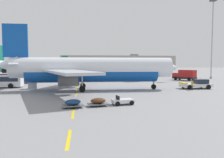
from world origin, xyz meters
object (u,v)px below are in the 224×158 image
(catering_truck, at_px, (25,77))
(uld_cargo_container, at_px, (32,85))
(airliner_foreground, at_px, (90,69))
(pushback_tug, at_px, (197,84))
(airliner_far_center, at_px, (46,67))
(fuel_service_truck, at_px, (132,75))
(ground_power_truck, at_px, (185,75))
(baggage_train, at_px, (99,102))
(ground_crew_worker, at_px, (192,85))
(apron_light_mast_far, at_px, (212,30))

(catering_truck, distance_m, uld_cargo_container, 15.79)
(airliner_foreground, height_order, pushback_tug, airliner_foreground)
(airliner_foreground, height_order, airliner_far_center, airliner_foreground)
(pushback_tug, bearing_deg, uld_cargo_container, 172.95)
(fuel_service_truck, distance_m, ground_power_truck, 16.52)
(pushback_tug, relative_size, baggage_train, 0.70)
(baggage_train, bearing_deg, airliner_far_center, 102.50)
(pushback_tug, distance_m, catering_truck, 42.39)
(baggage_train, relative_size, ground_crew_worker, 4.91)
(airliner_far_center, height_order, catering_truck, airliner_far_center)
(airliner_far_center, relative_size, fuel_service_truck, 3.60)
(ground_crew_worker, bearing_deg, fuel_service_truck, 105.65)
(ground_power_truck, height_order, baggage_train, ground_power_truck)
(fuel_service_truck, xyz_separation_m, uld_cargo_container, (-24.22, -16.44, -0.85))
(airliner_foreground, relative_size, baggage_train, 3.98)
(uld_cargo_container, bearing_deg, airliner_foreground, -17.06)
(baggage_train, relative_size, uld_cargo_container, 4.41)
(fuel_service_truck, relative_size, ground_crew_worker, 4.16)
(airliner_foreground, bearing_deg, ground_crew_worker, -8.28)
(baggage_train, distance_m, ground_crew_worker, 22.92)
(airliner_far_center, relative_size, ground_crew_worker, 14.98)
(airliner_far_center, relative_size, baggage_train, 3.05)
(airliner_far_center, bearing_deg, uld_cargo_container, -82.91)
(catering_truck, bearing_deg, airliner_far_center, 94.07)
(ground_power_truck, bearing_deg, baggage_train, -128.66)
(airliner_far_center, xyz_separation_m, apron_light_mast_far, (62.51, -53.89, 13.10))
(airliner_foreground, xyz_separation_m, ground_power_truck, (29.37, 20.37, -2.30))
(pushback_tug, xyz_separation_m, airliner_far_center, (-42.31, 80.72, 2.13))
(pushback_tug, bearing_deg, ground_crew_worker, -134.43)
(ground_crew_worker, bearing_deg, uld_cargo_container, 168.39)
(baggage_train, height_order, apron_light_mast_far, apron_light_mast_far)
(pushback_tug, height_order, apron_light_mast_far, apron_light_mast_far)
(baggage_train, height_order, ground_crew_worker, ground_crew_worker)
(ground_power_truck, distance_m, ground_crew_worker, 25.30)
(ground_crew_worker, bearing_deg, airliner_foreground, 171.72)
(pushback_tug, xyz_separation_m, ground_power_truck, (7.96, 20.94, 0.74))
(fuel_service_truck, height_order, uld_cargo_container, fuel_service_truck)
(catering_truck, relative_size, ground_power_truck, 0.99)
(pushback_tug, relative_size, fuel_service_truck, 0.82)
(pushback_tug, relative_size, apron_light_mast_far, 0.23)
(uld_cargo_container, bearing_deg, pushback_tug, -7.05)
(pushback_tug, xyz_separation_m, catering_truck, (-37.91, 18.97, 0.74))
(pushback_tug, xyz_separation_m, ground_crew_worker, (-2.19, -2.23, 0.12))
(ground_crew_worker, bearing_deg, pushback_tug, 45.57)
(catering_truck, relative_size, uld_cargo_container, 3.58)
(catering_truck, height_order, apron_light_mast_far, apron_light_mast_far)
(fuel_service_truck, bearing_deg, baggage_train, -109.22)
(fuel_service_truck, distance_m, ground_crew_worker, 23.61)
(ground_power_truck, xyz_separation_m, ground_crew_worker, (-10.14, -23.17, -0.62))
(catering_truck, distance_m, ground_power_truck, 45.90)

